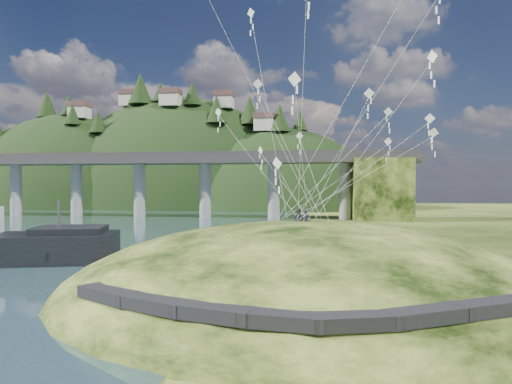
# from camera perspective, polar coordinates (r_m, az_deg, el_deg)

# --- Properties ---
(ground) EXTENTS (320.00, 320.00, 0.00)m
(ground) POSITION_cam_1_polar(r_m,az_deg,el_deg) (32.18, -8.78, -12.73)
(ground) COLOR black
(ground) RESTS_ON ground
(grass_hill) EXTENTS (36.00, 32.00, 13.00)m
(grass_hill) POSITION_cam_1_polar(r_m,az_deg,el_deg) (33.23, 6.09, -14.96)
(grass_hill) COLOR black
(grass_hill) RESTS_ON ground
(footpath) EXTENTS (22.29, 5.84, 0.83)m
(footpath) POSITION_cam_1_polar(r_m,az_deg,el_deg) (21.00, 3.51, -14.33)
(footpath) COLOR black
(footpath) RESTS_ON ground
(bridge) EXTENTS (160.00, 11.00, 15.00)m
(bridge) POSITION_cam_1_polar(r_m,az_deg,el_deg) (106.13, -11.58, 2.10)
(bridge) COLOR #2D2B2B
(bridge) RESTS_ON ground
(far_ridge) EXTENTS (153.00, 70.00, 94.50)m
(far_ridge) POSITION_cam_1_polar(r_m,az_deg,el_deg) (161.65, -11.09, -4.37)
(far_ridge) COLOR black
(far_ridge) RESTS_ON ground
(wooden_dock) EXTENTS (14.07, 6.13, 1.00)m
(wooden_dock) POSITION_cam_1_polar(r_m,az_deg,el_deg) (40.78, -10.54, -9.18)
(wooden_dock) COLOR #3C1D18
(wooden_dock) RESTS_ON ground
(kite_flyers) EXTENTS (1.45, 1.58, 1.82)m
(kite_flyers) POSITION_cam_1_polar(r_m,az_deg,el_deg) (33.19, 5.56, -2.04)
(kite_flyers) COLOR #242830
(kite_flyers) RESTS_ON ground
(kite_swarm) EXTENTS (18.64, 17.51, 17.94)m
(kite_swarm) POSITION_cam_1_polar(r_m,az_deg,el_deg) (35.08, 9.06, 13.11)
(kite_swarm) COLOR white
(kite_swarm) RESTS_ON ground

